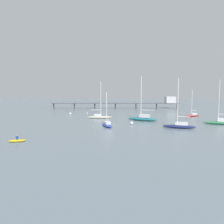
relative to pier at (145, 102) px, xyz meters
The scene contains 12 objects.
ground_plane 57.08m from the pier, 104.61° to the right, with size 400.00×400.00×0.00m, color slate.
pier is the anchor object (origin of this frame).
sailboat_cream 44.38m from the pier, 113.98° to the right, with size 7.50×2.06×11.14m.
sailboat_teal 46.18m from the pier, 96.70° to the right, with size 8.38×5.72×12.44m.
sailboat_blue 58.16m from the pier, 104.57° to the right, with size 3.43×6.31×8.01m.
sailboat_green 53.38m from the pier, 75.75° to the right, with size 7.75×3.72×10.95m.
sailboat_navy 57.97m from the pier, 88.50° to the right, with size 7.27×3.57×10.97m.
sailboat_red 36.46m from the pier, 70.89° to the right, with size 6.45×4.96×8.73m.
dinghy_yellow 77.55m from the pier, 111.16° to the right, with size 2.85×1.82×1.14m.
mooring_buoy_near 54.04m from the pier, 99.35° to the right, with size 0.83×0.83×0.83m, color silver.
mooring_buoy_mid 37.22m from the pier, 129.75° to the right, with size 0.54×0.54×0.54m, color silver.
mooring_buoy_inner 43.02m from the pier, 132.79° to the right, with size 0.84×0.84×0.84m, color silver.
Camera 1 is at (3.21, -50.46, 7.94)m, focal length 34.60 mm.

